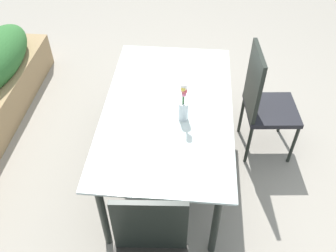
% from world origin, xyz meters
% --- Properties ---
extents(ground_plane, '(12.00, 12.00, 0.00)m').
position_xyz_m(ground_plane, '(0.00, 0.00, 0.00)').
color(ground_plane, gray).
extents(dining_table, '(1.56, 0.92, 0.71)m').
position_xyz_m(dining_table, '(-0.09, 0.05, 0.65)').
color(dining_table, silver).
rests_on(dining_table, ground).
extents(chair_near_right, '(0.45, 0.45, 0.99)m').
position_xyz_m(chair_near_right, '(0.25, -0.69, 0.54)').
color(chair_near_right, black).
rests_on(chair_near_right, ground).
extents(flower_vase, '(0.07, 0.07, 0.30)m').
position_xyz_m(flower_vase, '(-0.20, -0.06, 0.84)').
color(flower_vase, silver).
rests_on(flower_vase, dining_table).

